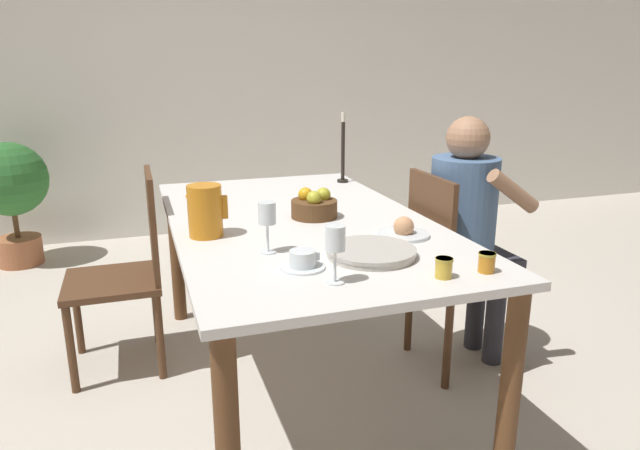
# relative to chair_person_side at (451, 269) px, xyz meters

# --- Properties ---
(ground_plane) EXTENTS (20.00, 20.00, 0.00)m
(ground_plane) POSITION_rel_chair_person_side_xyz_m (-0.70, 0.07, -0.49)
(ground_plane) COLOR beige
(wall_back) EXTENTS (10.00, 0.06, 2.60)m
(wall_back) POSITION_rel_chair_person_side_xyz_m (-0.70, 2.66, 0.81)
(wall_back) COLOR silver
(wall_back) RESTS_ON ground_plane
(dining_table) EXTENTS (1.04, 1.83, 0.76)m
(dining_table) POSITION_rel_chair_person_side_xyz_m (-0.70, 0.07, 0.18)
(dining_table) COLOR silver
(dining_table) RESTS_ON ground_plane
(chair_person_side) EXTENTS (0.42, 0.42, 0.92)m
(chair_person_side) POSITION_rel_chair_person_side_xyz_m (0.00, 0.00, 0.00)
(chair_person_side) COLOR #51331E
(chair_person_side) RESTS_ON ground_plane
(chair_opposite) EXTENTS (0.42, 0.42, 0.92)m
(chair_opposite) POSITION_rel_chair_person_side_xyz_m (-1.40, 0.48, 0.00)
(chair_opposite) COLOR #51331E
(chair_opposite) RESTS_ON ground_plane
(person_seated) EXTENTS (0.39, 0.41, 1.17)m
(person_seated) POSITION_rel_chair_person_side_xyz_m (0.09, 0.02, 0.21)
(person_seated) COLOR #33333D
(person_seated) RESTS_ON ground_plane
(red_pitcher) EXTENTS (0.15, 0.13, 0.20)m
(red_pitcher) POSITION_rel_chair_person_side_xyz_m (-1.10, -0.05, 0.38)
(red_pitcher) COLOR orange
(red_pitcher) RESTS_ON dining_table
(wine_glass_water) EXTENTS (0.06, 0.06, 0.18)m
(wine_glass_water) POSITION_rel_chair_person_side_xyz_m (-0.93, -0.31, 0.41)
(wine_glass_water) COLOR white
(wine_glass_water) RESTS_ON dining_table
(wine_glass_juice) EXTENTS (0.06, 0.06, 0.18)m
(wine_glass_juice) POSITION_rel_chair_person_side_xyz_m (-0.80, -0.65, 0.41)
(wine_glass_juice) COLOR white
(wine_glass_juice) RESTS_ON dining_table
(teacup_near_person) EXTENTS (0.14, 0.14, 0.06)m
(teacup_near_person) POSITION_rel_chair_person_side_xyz_m (-0.86, -0.50, 0.30)
(teacup_near_person) COLOR silver
(teacup_near_person) RESTS_ON dining_table
(serving_tray) EXTENTS (0.31, 0.31, 0.03)m
(serving_tray) POSITION_rel_chair_person_side_xyz_m (-0.60, -0.46, 0.29)
(serving_tray) COLOR #B7B2A8
(serving_tray) RESTS_ON dining_table
(bread_plate) EXTENTS (0.20, 0.20, 0.08)m
(bread_plate) POSITION_rel_chair_person_side_xyz_m (-0.40, -0.28, 0.30)
(bread_plate) COLOR silver
(bread_plate) RESTS_ON dining_table
(jam_jar_amber) EXTENTS (0.05, 0.05, 0.06)m
(jam_jar_amber) POSITION_rel_chair_person_side_xyz_m (-0.32, -0.71, 0.31)
(jam_jar_amber) COLOR #C67A1E
(jam_jar_amber) RESTS_ON dining_table
(jam_jar_red) EXTENTS (0.05, 0.05, 0.06)m
(jam_jar_red) POSITION_rel_chair_person_side_xyz_m (-0.47, -0.71, 0.31)
(jam_jar_red) COLOR gold
(jam_jar_red) RESTS_ON dining_table
(fruit_bowl) EXTENTS (0.19, 0.19, 0.12)m
(fruit_bowl) POSITION_rel_chair_person_side_xyz_m (-0.63, 0.08, 0.32)
(fruit_bowl) COLOR brown
(fruit_bowl) RESTS_ON dining_table
(candlestick_tall) EXTENTS (0.06, 0.06, 0.38)m
(candlestick_tall) POSITION_rel_chair_person_side_xyz_m (-0.26, 0.73, 0.43)
(candlestick_tall) COLOR black
(candlestick_tall) RESTS_ON dining_table
(potted_plant) EXTENTS (0.51, 0.51, 0.87)m
(potted_plant) POSITION_rel_chair_person_side_xyz_m (-2.16, 2.20, 0.07)
(potted_plant) COLOR #A8603D
(potted_plant) RESTS_ON ground_plane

